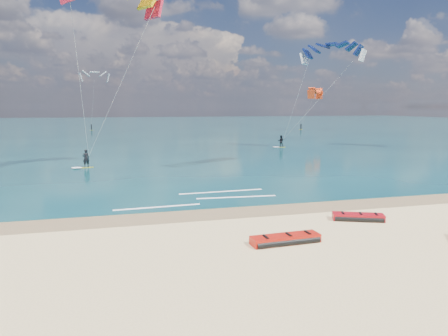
# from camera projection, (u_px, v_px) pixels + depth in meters

# --- Properties ---
(ground) EXTENTS (320.00, 320.00, 0.00)m
(ground) POSITION_uv_depth(u_px,v_px,m) (152.00, 147.00, 56.34)
(ground) COLOR tan
(ground) RESTS_ON ground
(wet_sand_strip) EXTENTS (320.00, 2.40, 0.01)m
(wet_sand_strip) POSITION_uv_depth(u_px,v_px,m) (206.00, 214.00, 20.91)
(wet_sand_strip) COLOR brown
(wet_sand_strip) RESTS_ON ground
(sea) EXTENTS (320.00, 200.00, 0.04)m
(sea) POSITION_uv_depth(u_px,v_px,m) (136.00, 126.00, 117.61)
(sea) COLOR #0B333D
(sea) RESTS_ON ground
(packed_kite_left) EXTENTS (3.19, 1.27, 0.40)m
(packed_kite_left) POSITION_uv_depth(u_px,v_px,m) (285.00, 243.00, 16.50)
(packed_kite_left) COLOR red
(packed_kite_left) RESTS_ON ground
(packed_kite_mid) EXTENTS (2.86, 2.00, 0.39)m
(packed_kite_mid) POSITION_uv_depth(u_px,v_px,m) (358.00, 220.00, 19.83)
(packed_kite_mid) COLOR #AB0B14
(packed_kite_mid) RESTS_ON ground
(kitesurfer_main) EXTENTS (10.20, 7.40, 17.15)m
(kitesurfer_main) POSITION_uv_depth(u_px,v_px,m) (99.00, 67.00, 33.60)
(kitesurfer_main) COLOR yellow
(kitesurfer_main) RESTS_ON sea
(kitesurfer_far) EXTENTS (11.39, 8.15, 15.00)m
(kitesurfer_far) POSITION_uv_depth(u_px,v_px,m) (307.00, 90.00, 52.38)
(kitesurfer_far) COLOR #BCE121
(kitesurfer_far) RESTS_ON sea
(shoreline_foam) EXTENTS (9.90, 3.58, 0.01)m
(shoreline_foam) POSITION_uv_depth(u_px,v_px,m) (208.00, 198.00, 24.53)
(shoreline_foam) COLOR white
(shoreline_foam) RESTS_ON ground
(distant_kites) EXTENTS (87.76, 29.11, 14.89)m
(distant_kites) POSITION_uv_depth(u_px,v_px,m) (96.00, 103.00, 94.05)
(distant_kites) COLOR #F23E15
(distant_kites) RESTS_ON ground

